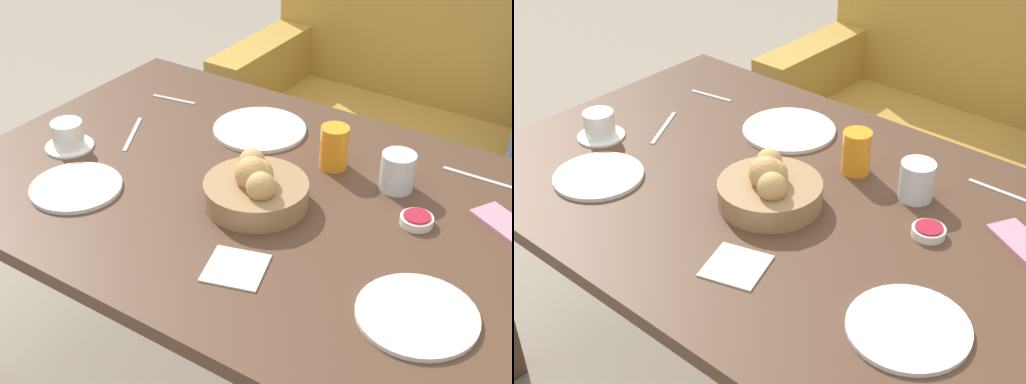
% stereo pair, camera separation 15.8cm
% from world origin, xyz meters
% --- Properties ---
extents(dining_table, '(1.53, 0.95, 0.71)m').
position_xyz_m(dining_table, '(0.00, 0.00, 0.63)').
color(dining_table, '#4C3323').
rests_on(dining_table, ground_plane).
extents(couch, '(1.79, 0.70, 0.90)m').
position_xyz_m(couch, '(0.17, 1.06, 0.32)').
color(couch, '#B28938').
rests_on(couch, ground_plane).
extents(bread_basket, '(0.23, 0.23, 0.12)m').
position_xyz_m(bread_basket, '(-0.03, -0.04, 0.76)').
color(bread_basket, '#99754C').
rests_on(bread_basket, dining_table).
extents(plate_near_left, '(0.21, 0.21, 0.01)m').
position_xyz_m(plate_near_left, '(-0.41, -0.23, 0.72)').
color(plate_near_left, white).
rests_on(plate_near_left, dining_table).
extents(plate_near_right, '(0.22, 0.22, 0.01)m').
position_xyz_m(plate_near_right, '(0.41, -0.19, 0.72)').
color(plate_near_right, white).
rests_on(plate_near_right, dining_table).
extents(plate_far_center, '(0.25, 0.25, 0.01)m').
position_xyz_m(plate_far_center, '(-0.22, 0.25, 0.72)').
color(plate_far_center, white).
rests_on(plate_far_center, dining_table).
extents(juice_glass, '(0.07, 0.07, 0.11)m').
position_xyz_m(juice_glass, '(0.03, 0.19, 0.77)').
color(juice_glass, orange).
rests_on(juice_glass, dining_table).
extents(water_tumbler, '(0.08, 0.08, 0.09)m').
position_xyz_m(water_tumbler, '(0.20, 0.19, 0.76)').
color(water_tumbler, silver).
rests_on(water_tumbler, dining_table).
extents(coffee_cup, '(0.12, 0.12, 0.07)m').
position_xyz_m(coffee_cup, '(-0.57, -0.09, 0.75)').
color(coffee_cup, white).
rests_on(coffee_cup, dining_table).
extents(jam_bowl_berry, '(0.07, 0.07, 0.02)m').
position_xyz_m(jam_bowl_berry, '(0.30, 0.08, 0.72)').
color(jam_bowl_berry, white).
rests_on(jam_bowl_berry, dining_table).
extents(fork_silver, '(0.18, 0.01, 0.00)m').
position_xyz_m(fork_silver, '(0.35, 0.34, 0.72)').
color(fork_silver, '#B7B7BC').
rests_on(fork_silver, dining_table).
extents(knife_silver, '(0.10, 0.16, 0.00)m').
position_xyz_m(knife_silver, '(-0.48, 0.04, 0.72)').
color(knife_silver, '#B7B7BC').
rests_on(knife_silver, dining_table).
extents(spoon_coffee, '(0.14, 0.03, 0.00)m').
position_xyz_m(spoon_coffee, '(-0.52, 0.27, 0.72)').
color(spoon_coffee, '#B7B7BC').
rests_on(spoon_coffee, dining_table).
extents(napkin, '(0.14, 0.14, 0.00)m').
position_xyz_m(napkin, '(0.06, -0.26, 0.72)').
color(napkin, silver).
rests_on(napkin, dining_table).
extents(cell_phone, '(0.17, 0.14, 0.01)m').
position_xyz_m(cell_phone, '(0.46, 0.18, 0.72)').
color(cell_phone, pink).
rests_on(cell_phone, dining_table).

